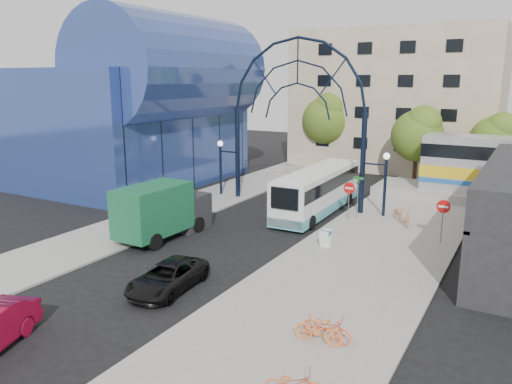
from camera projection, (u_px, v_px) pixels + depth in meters
The scene contains 21 objects.
ground at pixel (177, 265), 25.22m from camera, with size 120.00×120.00×0.00m, color black.
sidewalk_east at pixel (355, 268), 24.74m from camera, with size 8.00×56.00×0.12m, color gray.
plaza_west at pixel (156, 218), 33.42m from camera, with size 5.00×50.00×0.12m, color gray.
gateway_arch at pixel (297, 88), 35.18m from camera, with size 13.64×0.44×12.10m.
stop_sign at pixel (349, 192), 32.63m from camera, with size 0.80×0.07×2.50m.
do_not_enter_sign at pixel (443, 211), 27.96m from camera, with size 0.76×0.07×2.48m.
street_name_sign at pixel (358, 188), 32.92m from camera, with size 0.70×0.70×2.80m.
sandwich_board at pixel (325, 236), 27.42m from camera, with size 0.55×0.61×0.99m.
transit_hall at pixel (143, 108), 43.80m from camera, with size 16.50×18.00×14.50m.
apartment_block at pixel (399, 100), 52.34m from camera, with size 20.00×12.10×14.00m.
tree_north_a at pixel (419, 133), 43.22m from camera, with size 4.48×4.48×7.00m.
tree_north_b at pixel (328, 118), 51.28m from camera, with size 5.12×5.12×8.00m.
tree_north_c at pixel (496, 138), 42.11m from camera, with size 4.16×4.16×6.50m.
city_bus at pixel (318, 190), 34.83m from camera, with size 2.82×11.10×3.03m.
green_truck at pixel (163, 210), 29.34m from camera, with size 2.64×6.55×3.28m.
black_suv at pixel (168, 277), 22.12m from camera, with size 2.06×4.47×1.24m, color black.
bike_near_a at pixel (398, 213), 32.72m from camera, with size 0.61×1.75×0.92m, color orange.
bike_near_b at pixel (408, 217), 31.54m from camera, with size 0.49×1.73×1.04m, color orange.
bike_far_a at pixel (327, 327), 17.68m from camera, with size 0.65×1.87×0.98m, color #EF522F.
bike_far_b at pixel (318, 330), 17.45m from camera, with size 0.50×1.76×1.06m, color orange.
bike_far_c at pixel (294, 383), 14.51m from camera, with size 0.59×1.70×0.89m, color #D95C2B.
Camera 1 is at (15.20, -18.69, 9.25)m, focal length 35.00 mm.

